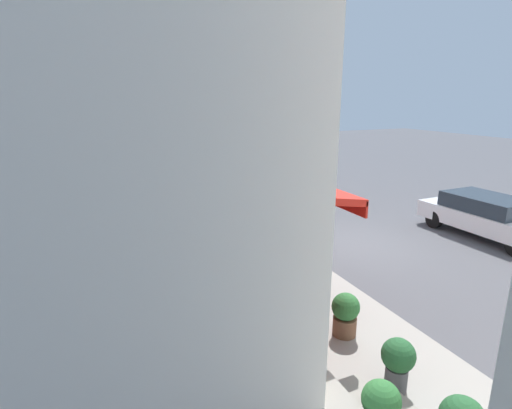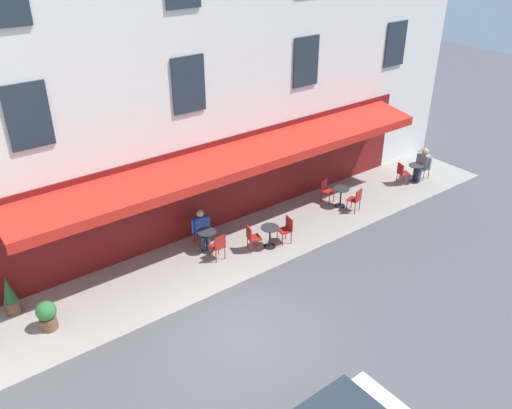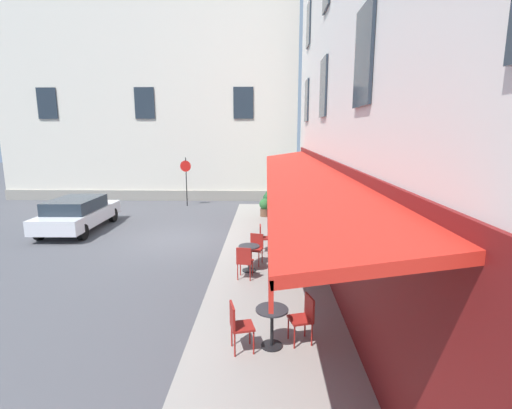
{
  "view_description": "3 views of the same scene",
  "coord_description": "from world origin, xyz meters",
  "px_view_note": "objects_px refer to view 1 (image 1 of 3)",
  "views": [
    {
      "loc": [
        9.54,
        -7.49,
        4.41
      ],
      "look_at": [
        -2.4,
        -2.28,
        0.9
      ],
      "focal_mm": 28.27,
      "sensor_mm": 36.0,
      "label": 1
    },
    {
      "loc": [
        6.14,
        8.74,
        9.7
      ],
      "look_at": [
        -2.98,
        -3.36,
        1.4
      ],
      "focal_mm": 37.46,
      "sensor_mm": 36.0,
      "label": 2
    },
    {
      "loc": [
        -13.24,
        -3.28,
        3.9
      ],
      "look_at": [
        -0.94,
        -2.94,
        1.52
      ],
      "focal_mm": 26.18,
      "sensor_mm": 36.0,
      "label": 3
    }
  ],
  "objects_px": {
    "cafe_chair_red_corner_left": "(174,172)",
    "cafe_chair_red_corner_right": "(176,176)",
    "cafe_chair_red_by_window": "(202,188)",
    "cafe_chair_red_under_awning": "(230,206)",
    "cafe_chair_red_kerbside": "(242,227)",
    "potted_plant_mid_terrace": "(345,313)",
    "cafe_table_mid_terrace": "(234,212)",
    "cafe_chair_red_back_row": "(176,192)",
    "parked_car_white": "(489,216)",
    "seated_companion_in_blue": "(209,226)",
    "potted_plant_by_steps": "(304,339)",
    "cafe_chair_red_facing_street": "(202,231)",
    "cafe_table_near_entrance": "(189,191)",
    "cafe_table_far_end": "(177,175)",
    "seated_patron_in_grey": "(175,169)",
    "cafe_table_streetside": "(223,231)",
    "cafe_chair_red_near_door": "(235,216)",
    "potted_plant_under_sign": "(398,361)"
  },
  "relations": [
    {
      "from": "cafe_chair_red_by_window",
      "to": "parked_car_white",
      "type": "xyz_separation_m",
      "value": [
        8.32,
        7.07,
        0.16
      ]
    },
    {
      "from": "seated_companion_in_blue",
      "to": "potted_plant_by_steps",
      "type": "xyz_separation_m",
      "value": [
        5.97,
        -0.23,
        -0.12
      ]
    },
    {
      "from": "seated_companion_in_blue",
      "to": "cafe_chair_red_under_awning",
      "type": "bearing_deg",
      "value": 146.89
    },
    {
      "from": "cafe_chair_red_under_awning",
      "to": "potted_plant_mid_terrace",
      "type": "height_order",
      "value": "cafe_chair_red_under_awning"
    },
    {
      "from": "cafe_chair_red_near_door",
      "to": "seated_patron_in_grey",
      "type": "distance_m",
      "value": 8.74
    },
    {
      "from": "cafe_chair_red_under_awning",
      "to": "cafe_chair_red_facing_street",
      "type": "relative_size",
      "value": 1.0
    },
    {
      "from": "cafe_chair_red_back_row",
      "to": "potted_plant_mid_terrace",
      "type": "xyz_separation_m",
      "value": [
        10.76,
        0.78,
        -0.09
      ]
    },
    {
      "from": "potted_plant_mid_terrace",
      "to": "cafe_chair_red_near_door",
      "type": "bearing_deg",
      "value": 177.83
    },
    {
      "from": "cafe_chair_red_kerbside",
      "to": "cafe_chair_red_corner_right",
      "type": "height_order",
      "value": "same"
    },
    {
      "from": "cafe_table_near_entrance",
      "to": "cafe_chair_red_facing_street",
      "type": "bearing_deg",
      "value": -10.8
    },
    {
      "from": "cafe_chair_red_back_row",
      "to": "potted_plant_under_sign",
      "type": "distance_m",
      "value": 12.34
    },
    {
      "from": "cafe_table_streetside",
      "to": "cafe_chair_red_facing_street",
      "type": "distance_m",
      "value": 0.63
    },
    {
      "from": "cafe_chair_red_back_row",
      "to": "cafe_chair_red_under_awning",
      "type": "height_order",
      "value": "same"
    },
    {
      "from": "seated_patron_in_grey",
      "to": "cafe_chair_red_corner_left",
      "type": "bearing_deg",
      "value": -177.82
    },
    {
      "from": "cafe_chair_red_under_awning",
      "to": "cafe_chair_red_kerbside",
      "type": "relative_size",
      "value": 1.0
    },
    {
      "from": "cafe_chair_red_by_window",
      "to": "cafe_chair_red_kerbside",
      "type": "height_order",
      "value": "same"
    },
    {
      "from": "cafe_chair_red_by_window",
      "to": "cafe_chair_red_near_door",
      "type": "bearing_deg",
      "value": -2.45
    },
    {
      "from": "seated_patron_in_grey",
      "to": "cafe_table_mid_terrace",
      "type": "bearing_deg",
      "value": 1.83
    },
    {
      "from": "cafe_chair_red_under_awning",
      "to": "seated_patron_in_grey",
      "type": "bearing_deg",
      "value": -177.28
    },
    {
      "from": "cafe_chair_red_by_window",
      "to": "cafe_chair_red_near_door",
      "type": "xyz_separation_m",
      "value": [
        4.59,
        -0.2,
        0.0
      ]
    },
    {
      "from": "cafe_chair_red_by_window",
      "to": "cafe_table_mid_terrace",
      "type": "relative_size",
      "value": 1.21
    },
    {
      "from": "cafe_chair_red_kerbside",
      "to": "cafe_table_streetside",
      "type": "bearing_deg",
      "value": -87.99
    },
    {
      "from": "cafe_chair_red_kerbside",
      "to": "seated_patron_in_grey",
      "type": "relative_size",
      "value": 0.67
    },
    {
      "from": "seated_companion_in_blue",
      "to": "potted_plant_by_steps",
      "type": "relative_size",
      "value": 1.1
    },
    {
      "from": "cafe_chair_red_corner_left",
      "to": "cafe_chair_red_corner_right",
      "type": "bearing_deg",
      "value": -8.03
    },
    {
      "from": "cafe_table_near_entrance",
      "to": "cafe_table_far_end",
      "type": "relative_size",
      "value": 1.0
    },
    {
      "from": "cafe_table_far_end",
      "to": "parked_car_white",
      "type": "height_order",
      "value": "parked_car_white"
    },
    {
      "from": "potted_plant_mid_terrace",
      "to": "cafe_chair_red_under_awning",
      "type": "bearing_deg",
      "value": 176.17
    },
    {
      "from": "cafe_chair_red_kerbside",
      "to": "seated_companion_in_blue",
      "type": "height_order",
      "value": "seated_companion_in_blue"
    },
    {
      "from": "cafe_table_far_end",
      "to": "seated_companion_in_blue",
      "type": "xyz_separation_m",
      "value": [
        9.43,
        -1.18,
        0.2
      ]
    },
    {
      "from": "seated_patron_in_grey",
      "to": "seated_companion_in_blue",
      "type": "distance_m",
      "value": 9.92
    },
    {
      "from": "potted_plant_by_steps",
      "to": "parked_car_white",
      "type": "relative_size",
      "value": 0.27
    },
    {
      "from": "cafe_table_mid_terrace",
      "to": "cafe_chair_red_corner_right",
      "type": "distance_m",
      "value": 7.13
    },
    {
      "from": "cafe_table_near_entrance",
      "to": "cafe_table_streetside",
      "type": "height_order",
      "value": "same"
    },
    {
      "from": "cafe_chair_red_corner_right",
      "to": "potted_plant_under_sign",
      "type": "distance_m",
      "value": 15.79
    },
    {
      "from": "cafe_chair_red_back_row",
      "to": "parked_car_white",
      "type": "relative_size",
      "value": 0.21
    },
    {
      "from": "cafe_chair_red_corner_left",
      "to": "seated_patron_in_grey",
      "type": "relative_size",
      "value": 0.67
    },
    {
      "from": "cafe_table_streetside",
      "to": "cafe_table_far_end",
      "type": "xyz_separation_m",
      "value": [
        -9.49,
        0.77,
        0.0
      ]
    },
    {
      "from": "cafe_chair_red_by_window",
      "to": "cafe_chair_red_under_awning",
      "type": "height_order",
      "value": "same"
    },
    {
      "from": "cafe_table_streetside",
      "to": "potted_plant_mid_terrace",
      "type": "relative_size",
      "value": 0.88
    },
    {
      "from": "cafe_chair_red_by_window",
      "to": "cafe_table_far_end",
      "type": "relative_size",
      "value": 1.21
    },
    {
      "from": "cafe_chair_red_under_awning",
      "to": "cafe_chair_red_kerbside",
      "type": "distance_m",
      "value": 2.43
    },
    {
      "from": "cafe_chair_red_corner_right",
      "to": "cafe_chair_red_by_window",
      "type": "bearing_deg",
      "value": 8.43
    },
    {
      "from": "cafe_chair_red_corner_left",
      "to": "cafe_table_streetside",
      "type": "bearing_deg",
      "value": -4.22
    },
    {
      "from": "cafe_chair_red_corner_right",
      "to": "cafe_table_streetside",
      "type": "bearing_deg",
      "value": -3.69
    },
    {
      "from": "cafe_chair_red_corner_right",
      "to": "seated_companion_in_blue",
      "type": "xyz_separation_m",
      "value": [
        8.83,
        -0.99,
        0.14
      ]
    },
    {
      "from": "cafe_chair_red_kerbside",
      "to": "potted_plant_by_steps",
      "type": "bearing_deg",
      "value": -12.09
    },
    {
      "from": "cafe_table_near_entrance",
      "to": "cafe_chair_red_near_door",
      "type": "height_order",
      "value": "cafe_chair_red_near_door"
    },
    {
      "from": "cafe_chair_red_kerbside",
      "to": "cafe_chair_red_under_awning",
      "type": "bearing_deg",
      "value": 168.57
    },
    {
      "from": "cafe_chair_red_facing_street",
      "to": "potted_plant_mid_terrace",
      "type": "relative_size",
      "value": 1.07
    }
  ]
}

